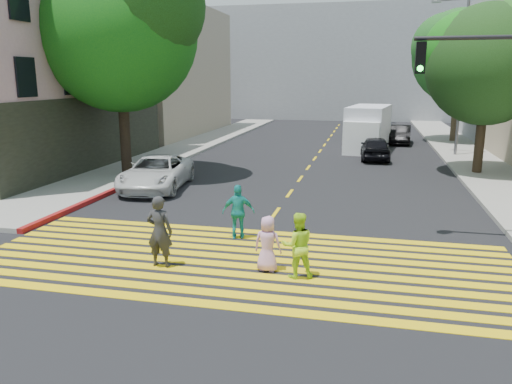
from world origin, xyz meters
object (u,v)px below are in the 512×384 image
(tree_right_near, at_px, (490,58))
(white_van, at_px, (368,129))
(pedestrian_child, at_px, (268,244))
(white_sedan, at_px, (156,173))
(dark_car_parked, at_px, (400,134))
(pedestrian_woman, at_px, (298,245))
(pedestrian_extra, at_px, (238,212))
(tree_right_far, at_px, (462,51))
(pedestrian_man, at_px, (160,232))
(silver_car, at_px, (381,127))
(tree_left, at_px, (121,24))
(dark_car_near, at_px, (375,148))

(tree_right_near, xyz_separation_m, white_van, (-5.23, 7.36, -4.04))
(pedestrian_child, distance_m, white_sedan, 9.99)
(pedestrian_child, xyz_separation_m, dark_car_parked, (4.27, 25.05, -0.03))
(tree_right_near, bearing_deg, pedestrian_child, -117.69)
(tree_right_near, relative_size, pedestrian_woman, 5.14)
(pedestrian_extra, xyz_separation_m, white_van, (3.37, 19.03, 0.53))
(tree_right_far, xyz_separation_m, pedestrian_man, (-10.62, -26.77, -5.36))
(tree_right_far, height_order, pedestrian_man, tree_right_far)
(pedestrian_child, relative_size, silver_car, 0.29)
(pedestrian_woman, xyz_separation_m, white_van, (1.32, 21.51, 0.54))
(dark_car_parked, bearing_deg, pedestrian_woman, -94.07)
(pedestrian_extra, bearing_deg, silver_car, -111.97)
(pedestrian_child, xyz_separation_m, silver_car, (3.00, 29.57, 0.01))
(tree_left, distance_m, tree_right_near, 16.53)
(tree_left, xyz_separation_m, white_van, (10.82, 11.05, -5.50))
(tree_right_near, height_order, silver_car, tree_right_near)
(pedestrian_man, relative_size, dark_car_parked, 0.45)
(pedestrian_extra, bearing_deg, pedestrian_man, 50.23)
(pedestrian_man, bearing_deg, pedestrian_woman, -177.92)
(tree_left, distance_m, white_sedan, 7.05)
(silver_car, bearing_deg, pedestrian_child, 78.81)
(pedestrian_man, distance_m, pedestrian_child, 2.61)
(tree_right_near, bearing_deg, pedestrian_extra, -126.40)
(dark_car_parked, bearing_deg, pedestrian_extra, -99.86)
(pedestrian_child, xyz_separation_m, dark_car_near, (2.55, 17.51, -0.01))
(pedestrian_extra, relative_size, white_van, 0.26)
(pedestrian_man, relative_size, pedestrian_child, 1.32)
(tree_left, distance_m, tree_right_far, 23.36)
(tree_left, bearing_deg, tree_right_near, 12.93)
(pedestrian_extra, bearing_deg, tree_right_near, -139.42)
(tree_right_far, distance_m, white_sedan, 24.17)
(pedestrian_extra, distance_m, white_sedan, 7.44)
(pedestrian_man, bearing_deg, tree_left, -58.75)
(pedestrian_man, relative_size, silver_car, 0.38)
(tree_right_far, xyz_separation_m, dark_car_near, (-5.49, -8.95, -5.58))
(pedestrian_child, height_order, silver_car, silver_car)
(dark_car_parked, bearing_deg, dark_car_near, -99.03)
(tree_left, xyz_separation_m, pedestrian_child, (8.75, -10.22, -6.14))
(tree_right_far, relative_size, pedestrian_woman, 6.02)
(pedestrian_child, distance_m, dark_car_parked, 25.41)
(tree_left, xyz_separation_m, pedestrian_man, (6.17, -10.53, -5.93))
(tree_left, bearing_deg, silver_car, 58.73)
(white_van, bearing_deg, dark_car_near, -74.87)
(pedestrian_woman, distance_m, white_sedan, 10.65)
(pedestrian_child, distance_m, pedestrian_extra, 2.59)
(tree_right_near, bearing_deg, pedestrian_man, -124.82)
(silver_car, bearing_deg, pedestrian_woman, 80.28)
(dark_car_near, relative_size, silver_car, 0.83)
(pedestrian_extra, xyz_separation_m, dark_car_near, (3.85, 15.28, -0.12))
(white_sedan, relative_size, dark_car_parked, 1.25)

